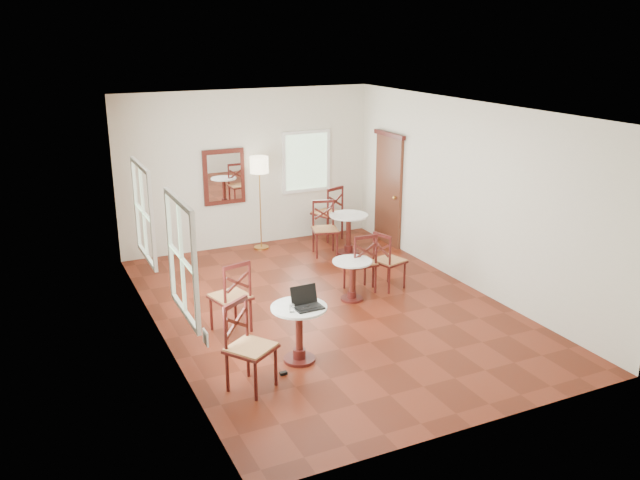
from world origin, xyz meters
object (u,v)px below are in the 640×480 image
at_px(chair_back_a, 329,213).
at_px(mouse, 306,306).
at_px(chair_near_a, 231,297).
at_px(navy_mug, 302,297).
at_px(cafe_table_near, 299,327).
at_px(cafe_table_mid, 352,276).
at_px(cafe_table_back, 349,230).
at_px(chair_back_b, 325,229).
at_px(chair_near_b, 249,347).
at_px(power_adapter, 283,373).
at_px(chair_mid_a, 361,262).
at_px(floor_lamp, 259,171).
at_px(water_glass, 292,308).
at_px(chair_mid_b, 388,261).
at_px(laptop, 306,302).

relative_size(chair_back_a, mouse, 10.06).
bearing_deg(chair_near_a, navy_mug, 107.11).
bearing_deg(cafe_table_near, cafe_table_mid, 43.87).
height_order(cafe_table_near, cafe_table_back, cafe_table_back).
bearing_deg(chair_back_b, chair_near_b, -110.70).
bearing_deg(power_adapter, mouse, 23.51).
relative_size(chair_mid_a, mouse, 9.09).
xyz_separation_m(cafe_table_back, floor_lamp, (-1.37, 1.00, 1.04)).
bearing_deg(cafe_table_near, cafe_table_back, 54.04).
xyz_separation_m(chair_near_b, mouse, (0.86, 0.28, 0.24)).
bearing_deg(navy_mug, floor_lamp, 76.40).
bearing_deg(cafe_table_back, chair_back_a, 86.06).
height_order(cafe_table_back, chair_mid_a, chair_mid_a).
bearing_deg(chair_near_b, chair_near_a, 45.07).
bearing_deg(chair_back_b, mouse, -103.58).
height_order(cafe_table_back, mouse, mouse).
xyz_separation_m(cafe_table_mid, chair_back_a, (1.06, 2.99, 0.14)).
bearing_deg(water_glass, chair_mid_b, 36.21).
height_order(chair_near_a, chair_mid_b, chair_near_a).
bearing_deg(chair_mid_b, cafe_table_near, 110.54).
bearing_deg(power_adapter, navy_mug, 43.50).
distance_m(chair_back_b, floor_lamp, 1.63).
height_order(floor_lamp, laptop, floor_lamp).
bearing_deg(chair_mid_a, cafe_table_mid, 43.14).
distance_m(cafe_table_mid, mouse, 2.19).
bearing_deg(chair_mid_a, cafe_table_near, 45.60).
bearing_deg(navy_mug, power_adapter, -136.50).
bearing_deg(power_adapter, chair_mid_b, 36.12).
bearing_deg(cafe_table_back, chair_mid_b, -97.34).
relative_size(cafe_table_back, chair_near_b, 0.71).
distance_m(chair_mid_b, navy_mug, 2.66).
bearing_deg(laptop, cafe_table_near, 149.63).
bearing_deg(chair_back_a, chair_near_b, 35.25).
bearing_deg(chair_near_a, water_glass, 90.84).
height_order(chair_back_a, floor_lamp, floor_lamp).
relative_size(chair_mid_b, water_glass, 9.21).
bearing_deg(cafe_table_back, mouse, -124.68).
bearing_deg(chair_mid_b, chair_mid_a, 65.95).
bearing_deg(chair_near_b, water_glass, -14.28).
height_order(chair_back_b, water_glass, chair_back_b).
height_order(cafe_table_mid, mouse, mouse).
relative_size(chair_mid_b, chair_back_a, 0.87).
bearing_deg(chair_near_a, mouse, 99.83).
distance_m(floor_lamp, power_adapter, 5.19).
relative_size(cafe_table_mid, chair_mid_b, 0.68).
distance_m(chair_near_b, floor_lamp, 5.33).
bearing_deg(chair_near_a, chair_near_b, 65.12).
bearing_deg(mouse, chair_back_b, 70.99).
distance_m(cafe_table_near, chair_mid_b, 2.84).
bearing_deg(chair_back_b, power_adapter, -106.79).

